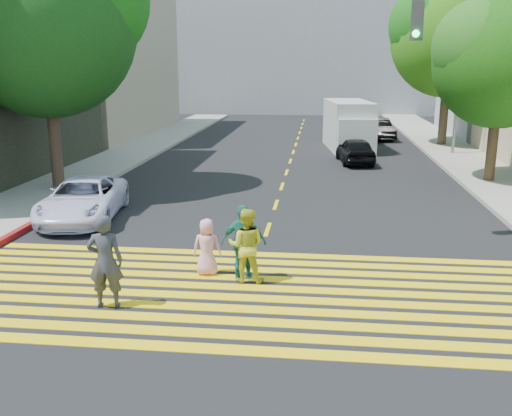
% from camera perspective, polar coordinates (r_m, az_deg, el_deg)
% --- Properties ---
extents(ground, '(120.00, 120.00, 0.00)m').
position_cam_1_polar(ground, '(10.91, -1.81, -11.04)').
color(ground, black).
extents(sidewalk_left, '(3.00, 40.00, 0.15)m').
position_cam_1_polar(sidewalk_left, '(33.60, -10.88, 6.14)').
color(sidewalk_left, gray).
rests_on(sidewalk_left, ground).
extents(sidewalk_right, '(3.00, 60.00, 0.15)m').
position_cam_1_polar(sidewalk_right, '(26.15, 22.04, 3.10)').
color(sidewalk_right, gray).
rests_on(sidewalk_right, ground).
extents(curb_red, '(0.20, 8.00, 0.16)m').
position_cam_1_polar(curb_red, '(18.41, -20.74, -1.11)').
color(curb_red, maroon).
rests_on(curb_red, ground).
extents(crosswalk, '(13.40, 5.30, 0.01)m').
position_cam_1_polar(crosswalk, '(12.06, -0.93, -8.45)').
color(crosswalk, yellow).
rests_on(crosswalk, ground).
extents(lane_line, '(0.12, 34.40, 0.01)m').
position_cam_1_polar(lane_line, '(32.63, 3.88, 6.00)').
color(lane_line, yellow).
rests_on(lane_line, ground).
extents(building_left_tan, '(12.00, 16.00, 10.00)m').
position_cam_1_polar(building_left_tan, '(41.60, -18.91, 13.97)').
color(building_left_tan, tan).
rests_on(building_left_tan, ground).
extents(backdrop_block, '(30.00, 8.00, 12.00)m').
position_cam_1_polar(backdrop_block, '(57.79, 5.22, 15.51)').
color(backdrop_block, gray).
rests_on(backdrop_block, ground).
extents(tree_left, '(7.87, 7.62, 9.31)m').
position_cam_1_polar(tree_left, '(22.53, -20.16, 17.53)').
color(tree_left, '#38271F').
rests_on(tree_left, ground).
extents(tree_right_near, '(5.90, 5.56, 7.44)m').
position_cam_1_polar(tree_right_near, '(24.31, 23.48, 13.98)').
color(tree_right_near, '#3B2615').
rests_on(tree_right_near, ground).
extents(tree_right_far, '(7.31, 6.73, 9.45)m').
position_cam_1_polar(tree_right_far, '(34.65, 19.00, 16.35)').
color(tree_right_far, '#42321F').
rests_on(tree_right_far, ground).
extents(pedestrian_man, '(0.75, 0.55, 1.88)m').
position_cam_1_polar(pedestrian_man, '(11.47, -14.84, -5.17)').
color(pedestrian_man, '#34363E').
rests_on(pedestrian_man, ground).
extents(pedestrian_woman, '(0.81, 0.63, 1.65)m').
position_cam_1_polar(pedestrian_woman, '(12.41, -1.00, -3.76)').
color(pedestrian_woman, gold).
rests_on(pedestrian_woman, ground).
extents(pedestrian_child, '(0.67, 0.47, 1.30)m').
position_cam_1_polar(pedestrian_child, '(12.91, -4.93, -3.90)').
color(pedestrian_child, '#F09CBC').
rests_on(pedestrian_child, ground).
extents(pedestrian_extra, '(0.99, 0.42, 1.69)m').
position_cam_1_polar(pedestrian_extra, '(12.55, -1.25, -3.45)').
color(pedestrian_extra, '#1F7069').
rests_on(pedestrian_extra, ground).
extents(white_sedan, '(2.71, 4.77, 1.26)m').
position_cam_1_polar(white_sedan, '(18.23, -16.91, 0.84)').
color(white_sedan, white).
rests_on(white_sedan, ground).
extents(dark_car_near, '(1.91, 3.83, 1.25)m').
position_cam_1_polar(dark_car_near, '(27.86, 9.90, 5.70)').
color(dark_car_near, black).
rests_on(dark_car_near, ground).
extents(silver_car, '(2.04, 4.69, 1.34)m').
position_cam_1_polar(silver_car, '(40.81, 9.55, 8.44)').
color(silver_car, '#A6A6A6').
rests_on(silver_car, ground).
extents(dark_car_parked, '(2.04, 4.16, 1.31)m').
position_cam_1_polar(dark_car_parked, '(37.21, 12.07, 7.75)').
color(dark_car_parked, black).
rests_on(dark_car_parked, ground).
extents(white_van, '(2.78, 5.85, 2.66)m').
position_cam_1_polar(white_van, '(32.35, 9.29, 8.02)').
color(white_van, '#BDBDBD').
rests_on(white_van, ground).
extents(street_lamp, '(1.88, 0.21, 8.33)m').
position_cam_1_polar(street_lamp, '(31.14, 19.42, 13.68)').
color(street_lamp, gray).
rests_on(street_lamp, ground).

